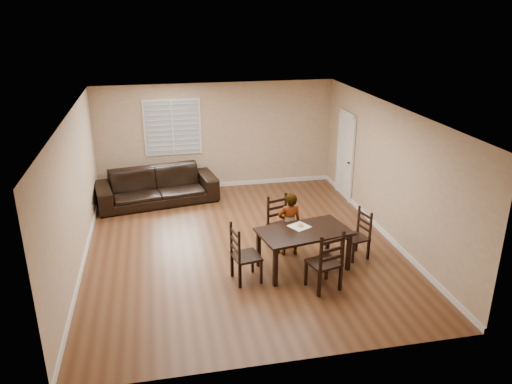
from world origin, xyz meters
TOP-DOWN VIEW (x-y plane):
  - ground at (0.00, 0.00)m, footprint 7.00×7.00m
  - room at (0.04, 0.18)m, footprint 6.04×7.04m
  - dining_table at (0.94, -1.09)m, footprint 1.74×1.18m
  - chair_near at (0.74, -0.09)m, footprint 0.58×0.56m
  - chair_far at (1.12, -1.93)m, footprint 0.60×0.58m
  - chair_left at (-0.26, -1.32)m, footprint 0.52×0.55m
  - chair_right at (2.13, -0.86)m, footprint 0.49×0.51m
  - child at (0.83, -0.52)m, footprint 0.46×0.30m
  - napkin at (0.91, -0.91)m, footprint 0.44×0.44m
  - donut at (0.93, -0.91)m, footprint 0.11×0.11m
  - sofa at (-1.58, 2.67)m, footprint 2.96×1.56m

SIDE VIEW (x-z plane):
  - ground at x=0.00m, z-range 0.00..0.00m
  - sofa at x=-1.58m, z-range 0.00..0.82m
  - chair_right at x=2.13m, z-range -0.04..0.90m
  - chair_near at x=0.74m, z-range -0.05..0.99m
  - chair_left at x=-0.26m, z-range -0.05..1.01m
  - chair_far at x=1.12m, z-range -0.05..1.04m
  - child at x=0.83m, z-range 0.00..1.25m
  - dining_table at x=0.94m, z-range 0.29..1.03m
  - napkin at x=0.91m, z-range 0.75..0.75m
  - donut at x=0.93m, z-range 0.75..0.79m
  - room at x=0.04m, z-range 0.45..3.17m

